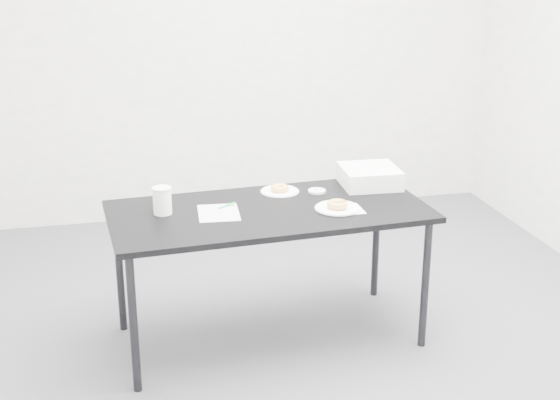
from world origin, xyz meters
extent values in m
plane|color=#505056|center=(0.00, 0.00, 0.00)|extent=(4.00, 4.00, 0.00)
cube|color=white|center=(0.00, 2.00, 1.35)|extent=(4.00, 0.02, 2.70)
cube|color=black|center=(-0.11, 0.05, 0.70)|extent=(1.61, 0.83, 0.03)
cylinder|color=black|center=(-0.81, -0.30, 0.34)|extent=(0.04, 0.04, 0.68)
cylinder|color=black|center=(-0.85, 0.31, 0.34)|extent=(0.04, 0.04, 0.68)
cylinder|color=black|center=(0.63, -0.21, 0.34)|extent=(0.04, 0.04, 0.68)
cylinder|color=black|center=(0.59, 0.40, 0.34)|extent=(0.04, 0.04, 0.68)
cube|color=silver|center=(-0.36, 0.05, 0.71)|extent=(0.22, 0.27, 0.00)
cube|color=green|center=(-0.29, 0.14, 0.72)|extent=(0.04, 0.04, 0.00)
cylinder|color=#0C895E|center=(-0.31, 0.13, 0.72)|extent=(0.10, 0.08, 0.01)
cube|color=silver|center=(0.26, -0.05, 0.72)|extent=(0.16, 0.16, 0.00)
cylinder|color=white|center=(0.22, -0.04, 0.72)|extent=(0.22, 0.22, 0.01)
torus|color=gold|center=(0.22, -0.04, 0.74)|extent=(0.12, 0.12, 0.04)
cylinder|color=white|center=(0.00, 0.30, 0.72)|extent=(0.20, 0.20, 0.01)
torus|color=gold|center=(0.00, 0.30, 0.74)|extent=(0.11, 0.11, 0.03)
cylinder|color=white|center=(-0.63, 0.10, 0.78)|extent=(0.09, 0.09, 0.13)
cylinder|color=silver|center=(0.19, 0.24, 0.72)|extent=(0.09, 0.09, 0.01)
cube|color=white|center=(0.50, 0.30, 0.76)|extent=(0.31, 0.31, 0.10)
camera|label=1|loc=(-0.89, -3.49, 2.02)|focal=50.00mm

